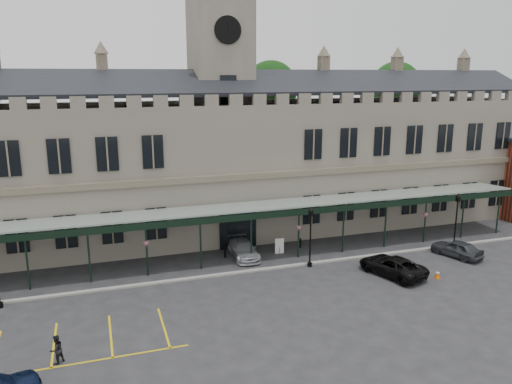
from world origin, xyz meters
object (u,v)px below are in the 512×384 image
object	(u,v)px
car_van	(392,266)
car_right_a	(457,248)
lamp_post_mid	(310,231)
lamp_post_right	(457,216)
person_b	(56,349)
station_building	(222,164)
clock_tower	(221,90)
traffic_cone	(437,274)
car_taxi	(243,249)
sign_board	(279,246)

from	to	relation	value
car_van	car_right_a	bearing A→B (deg)	174.59
lamp_post_mid	lamp_post_right	xyz separation A→B (m)	(13.53, 0.12, -0.00)
car_van	person_b	size ratio (longest dim) A/B	3.37
station_building	lamp_post_right	world-z (taller)	station_building
clock_tower	lamp_post_right	bearing A→B (deg)	-31.55
person_b	lamp_post_mid	bearing A→B (deg)	164.80
lamp_post_right	traffic_cone	world-z (taller)	lamp_post_right
station_building	car_taxi	xyz separation A→B (m)	(-0.21, -7.30, -5.80)
car_taxi	lamp_post_right	bearing A→B (deg)	-8.95
car_taxi	car_van	bearing A→B (deg)	-34.86
traffic_cone	car_right_a	size ratio (longest dim) A/B	0.16
lamp_post_mid	person_b	world-z (taller)	lamp_post_mid
car_right_a	lamp_post_mid	bearing A→B (deg)	-27.96
car_right_a	person_b	xyz separation A→B (m)	(-29.97, -6.33, 0.07)
traffic_cone	sign_board	bearing A→B (deg)	137.10
station_building	car_right_a	distance (m)	21.37
car_taxi	clock_tower	bearing A→B (deg)	90.23
traffic_cone	car_taxi	bearing A→B (deg)	144.92
station_building	person_b	distance (m)	24.05
clock_tower	traffic_cone	world-z (taller)	clock_tower
sign_board	car_right_a	world-z (taller)	car_right_a
lamp_post_right	sign_board	size ratio (longest dim) A/B	3.71
traffic_cone	person_b	xyz separation A→B (m)	(-25.64, -3.09, 0.45)
lamp_post_mid	car_van	bearing A→B (deg)	-34.23
traffic_cone	sign_board	world-z (taller)	sign_board
clock_tower	lamp_post_mid	size ratio (longest dim) A/B	5.18
station_building	traffic_cone	bearing A→B (deg)	-52.99
traffic_cone	car_van	xyz separation A→B (m)	(-2.81, 1.56, 0.41)
car_taxi	person_b	size ratio (longest dim) A/B	2.98
car_taxi	car_right_a	xyz separation A→B (m)	(16.48, -5.30, 0.04)
car_van	car_right_a	distance (m)	7.34
traffic_cone	lamp_post_mid	bearing A→B (deg)	147.56
lamp_post_mid	traffic_cone	distance (m)	9.67
sign_board	person_b	xyz separation A→B (m)	(-16.57, -11.52, 0.14)
station_building	lamp_post_right	distance (m)	20.91
station_building	car_right_a	size ratio (longest dim) A/B	14.61
clock_tower	lamp_post_right	world-z (taller)	clock_tower
lamp_post_right	lamp_post_mid	bearing A→B (deg)	-179.50
clock_tower	car_right_a	distance (m)	24.08
station_building	sign_board	distance (m)	9.86
clock_tower	car_taxi	distance (m)	14.48
person_b	car_van	bearing A→B (deg)	151.81
station_building	clock_tower	size ratio (longest dim) A/B	2.42
car_taxi	car_van	xyz separation A→B (m)	(9.34, -6.97, 0.06)
traffic_cone	person_b	distance (m)	25.83
traffic_cone	car_taxi	size ratio (longest dim) A/B	0.14
car_taxi	person_b	bearing A→B (deg)	-137.36
sign_board	car_van	world-z (taller)	car_van
clock_tower	traffic_cone	size ratio (longest dim) A/B	38.74
car_taxi	car_right_a	bearing A→B (deg)	-15.94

